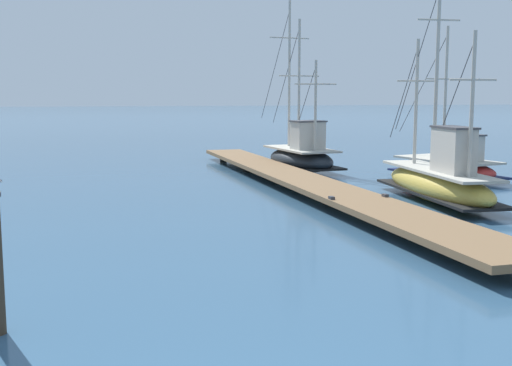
% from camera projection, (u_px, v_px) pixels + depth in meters
% --- Properties ---
extents(floating_dock, '(2.07, 23.89, 0.53)m').
position_uv_depth(floating_dock, '(300.00, 180.00, 21.95)').
color(floating_dock, brown).
rests_on(floating_dock, ground).
extents(fishing_boat_0, '(2.23, 7.08, 6.82)m').
position_uv_depth(fishing_boat_0, '(439.00, 180.00, 19.41)').
color(fishing_boat_0, gold).
rests_on(fishing_boat_0, ground).
extents(fishing_boat_1, '(2.93, 5.32, 5.87)m').
position_uv_depth(fishing_boat_1, '(448.00, 165.00, 24.69)').
color(fishing_boat_1, '#AD2823').
rests_on(fishing_boat_1, ground).
extents(fishing_boat_2, '(2.43, 6.99, 7.34)m').
position_uv_depth(fishing_boat_2, '(301.00, 155.00, 27.36)').
color(fishing_boat_2, black).
rests_on(fishing_boat_2, ground).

